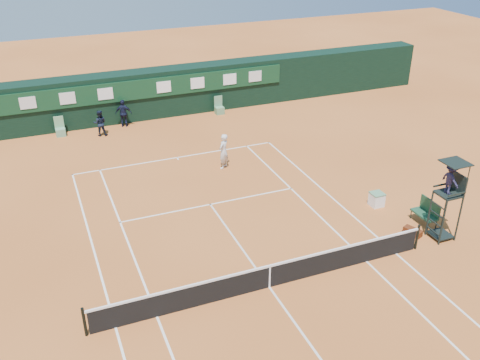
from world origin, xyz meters
name	(u,v)px	position (x,y,z in m)	size (l,w,h in m)	color
ground	(269,287)	(0.00, 0.00, 0.00)	(90.00, 90.00, 0.00)	#C3682E
court_lines	(269,287)	(0.00, 0.00, 0.01)	(11.05, 23.85, 0.01)	silver
tennis_net	(270,276)	(0.00, 0.00, 0.51)	(12.90, 0.10, 1.10)	black
back_wall	(146,94)	(0.00, 18.74, 1.51)	(40.00, 1.65, 3.00)	black
linesman_chair_left	(60,131)	(-5.50, 17.48, 0.32)	(0.55, 0.50, 1.15)	#619570
linesman_chair_right	(219,109)	(4.50, 17.48, 0.32)	(0.55, 0.50, 1.15)	#5C8D61
umpire_chair	(450,185)	(7.86, 0.29, 2.46)	(0.96, 0.95, 3.42)	black
player_bench	(427,211)	(8.03, 1.42, 0.60)	(0.55, 1.20, 1.10)	#1A432C
tennis_bag	(413,232)	(6.96, 0.88, 0.14)	(0.33, 0.75, 0.28)	black
cooler	(377,199)	(6.97, 3.48, 0.33)	(0.57, 0.57, 0.65)	white
tennis_ball	(259,155)	(4.23, 10.44, 0.03)	(0.06, 0.06, 0.06)	yellow
player	(224,151)	(1.92, 9.78, 0.93)	(0.68, 0.45, 1.87)	silver
ball_kid_left	(100,123)	(-3.27, 16.60, 0.78)	(0.76, 0.59, 1.56)	black
ball_kid_right	(124,113)	(-1.70, 17.53, 0.85)	(1.00, 0.42, 1.70)	black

